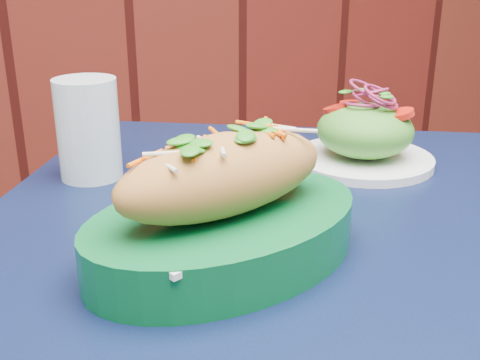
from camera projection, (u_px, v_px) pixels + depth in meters
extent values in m
cube|color=black|center=(333.00, 240.00, 0.65)|extent=(1.05, 1.05, 0.03)
cylinder|color=black|center=(142.00, 332.00, 1.13)|extent=(0.04, 0.04, 0.72)
cube|color=white|center=(225.00, 215.00, 0.57)|extent=(0.25, 0.21, 0.01)
ellipsoid|color=#BF7D3C|center=(224.00, 174.00, 0.55)|extent=(0.24, 0.17, 0.08)
cylinder|color=white|center=(363.00, 160.00, 0.85)|extent=(0.20, 0.20, 0.01)
ellipsoid|color=#4C992D|center=(365.00, 130.00, 0.83)|extent=(0.13, 0.13, 0.07)
cylinder|color=red|center=(400.00, 111.00, 0.81)|extent=(0.04, 0.04, 0.01)
cylinder|color=red|center=(337.00, 105.00, 0.84)|extent=(0.04, 0.04, 0.01)
cylinder|color=red|center=(353.00, 101.00, 0.86)|extent=(0.04, 0.04, 0.01)
torus|color=#92204E|center=(367.00, 101.00, 0.82)|extent=(0.05, 0.05, 0.00)
torus|color=#92204E|center=(367.00, 98.00, 0.81)|extent=(0.05, 0.05, 0.00)
torus|color=#92204E|center=(368.00, 95.00, 0.81)|extent=(0.05, 0.05, 0.00)
torus|color=#92204E|center=(368.00, 92.00, 0.81)|extent=(0.05, 0.05, 0.00)
torus|color=#92204E|center=(368.00, 89.00, 0.81)|extent=(0.05, 0.05, 0.00)
torus|color=#92204E|center=(368.00, 86.00, 0.81)|extent=(0.05, 0.05, 0.00)
cylinder|color=silver|center=(88.00, 129.00, 0.78)|extent=(0.08, 0.08, 0.13)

